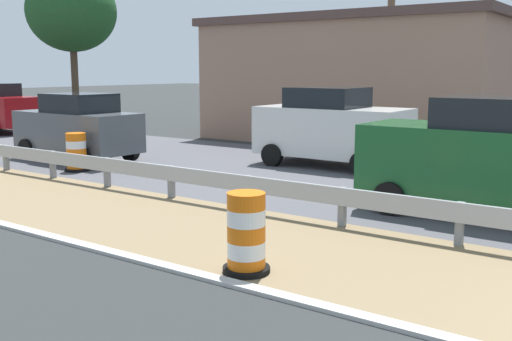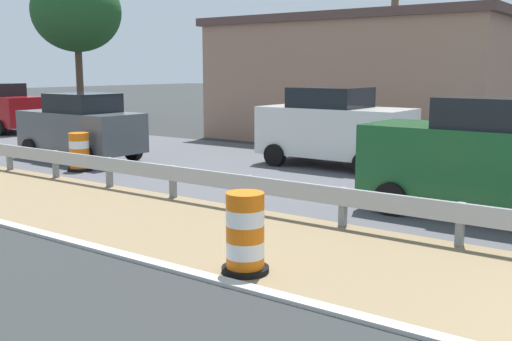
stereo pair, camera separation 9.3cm
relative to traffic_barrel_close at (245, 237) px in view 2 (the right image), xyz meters
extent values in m
cube|color=slate|center=(2.98, -2.00, -0.16)|extent=(0.12, 0.12, 0.70)
cube|color=slate|center=(2.98, 0.06, -0.16)|extent=(0.12, 0.12, 0.70)
cube|color=slate|center=(2.98, 2.12, -0.16)|extent=(0.12, 0.12, 0.70)
cube|color=slate|center=(2.98, 4.18, -0.16)|extent=(0.12, 0.12, 0.70)
cube|color=slate|center=(2.98, 6.24, -0.16)|extent=(0.12, 0.12, 0.70)
cube|color=slate|center=(2.98, 8.30, -0.16)|extent=(0.12, 0.12, 0.70)
cube|color=slate|center=(2.98, 10.36, -0.16)|extent=(0.12, 0.12, 0.70)
cylinder|color=orange|center=(0.00, 0.00, -0.40)|extent=(0.52, 0.52, 0.22)
cylinder|color=white|center=(0.00, 0.00, -0.17)|extent=(0.52, 0.52, 0.22)
cylinder|color=orange|center=(0.00, 0.00, 0.05)|extent=(0.52, 0.52, 0.22)
cylinder|color=white|center=(0.00, 0.00, 0.28)|extent=(0.52, 0.52, 0.22)
cylinder|color=orange|center=(0.00, 0.00, 0.50)|extent=(0.52, 0.52, 0.22)
cylinder|color=black|center=(0.00, 0.00, -0.47)|extent=(0.66, 0.66, 0.08)
cylinder|color=orange|center=(4.01, 8.66, -0.40)|extent=(0.54, 0.54, 0.21)
cylinder|color=white|center=(4.01, 8.66, -0.19)|extent=(0.54, 0.54, 0.21)
cylinder|color=orange|center=(4.01, 8.66, 0.02)|extent=(0.54, 0.54, 0.21)
cylinder|color=white|center=(4.01, 8.66, 0.22)|extent=(0.54, 0.54, 0.21)
cylinder|color=orange|center=(4.01, 8.66, 0.43)|extent=(0.54, 0.54, 0.21)
cylinder|color=black|center=(4.01, 8.66, -0.47)|extent=(0.67, 0.67, 0.08)
cube|color=silver|center=(8.77, 3.36, 0.50)|extent=(1.95, 4.27, 1.36)
cube|color=black|center=(8.77, 3.53, 1.46)|extent=(1.75, 1.97, 0.56)
cylinder|color=black|center=(9.74, 1.95, -0.19)|extent=(0.22, 0.64, 0.64)
cylinder|color=black|center=(7.80, 1.96, -0.19)|extent=(0.22, 0.64, 0.64)
cylinder|color=black|center=(9.75, 4.77, -0.19)|extent=(0.22, 0.64, 0.64)
cylinder|color=black|center=(7.80, 4.77, -0.19)|extent=(0.22, 0.64, 0.64)
cube|color=maroon|center=(8.65, 20.05, 0.44)|extent=(1.95, 4.63, 1.25)
cylinder|color=black|center=(9.52, 18.51, -0.19)|extent=(0.24, 0.65, 0.64)
cylinder|color=black|center=(7.70, 18.56, -0.19)|extent=(0.24, 0.65, 0.64)
cylinder|color=black|center=(9.60, 21.53, -0.19)|extent=(0.24, 0.65, 0.64)
cube|color=#4C5156|center=(5.29, 10.21, 0.39)|extent=(1.79, 4.20, 1.16)
cube|color=black|center=(5.29, 10.04, 1.25)|extent=(1.57, 1.95, 0.56)
cylinder|color=black|center=(4.47, 11.60, -0.19)|extent=(0.23, 0.64, 0.64)
cylinder|color=black|center=(6.17, 11.57, -0.19)|extent=(0.23, 0.64, 0.64)
cylinder|color=black|center=(4.41, 8.85, -0.19)|extent=(0.23, 0.64, 0.64)
cylinder|color=black|center=(6.11, 8.82, -0.19)|extent=(0.23, 0.64, 0.64)
cube|color=#195128|center=(5.12, -1.80, 0.50)|extent=(1.83, 4.54, 1.37)
cube|color=black|center=(5.12, -1.98, 1.47)|extent=(1.63, 2.09, 0.56)
cylinder|color=black|center=(4.24, -0.30, -0.19)|extent=(0.23, 0.64, 0.64)
cylinder|color=black|center=(6.03, -0.32, -0.19)|extent=(0.23, 0.64, 0.64)
cube|color=#93705B|center=(15.34, 5.66, 1.70)|extent=(6.52, 10.94, 4.41)
cube|color=#4C3833|center=(15.34, 5.66, 4.06)|extent=(6.78, 11.38, 0.30)
cylinder|color=brown|center=(12.64, 3.35, 3.63)|extent=(0.24, 0.24, 8.28)
cylinder|color=#4C3D2D|center=(13.87, 21.12, 1.41)|extent=(0.36, 0.36, 3.84)
ellipsoid|color=#1E4C23|center=(13.87, 21.12, 5.14)|extent=(4.53, 4.53, 4.08)
camera|label=1|loc=(-6.36, -4.65, 2.26)|focal=42.01mm
camera|label=2|loc=(-6.31, -4.73, 2.26)|focal=42.01mm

